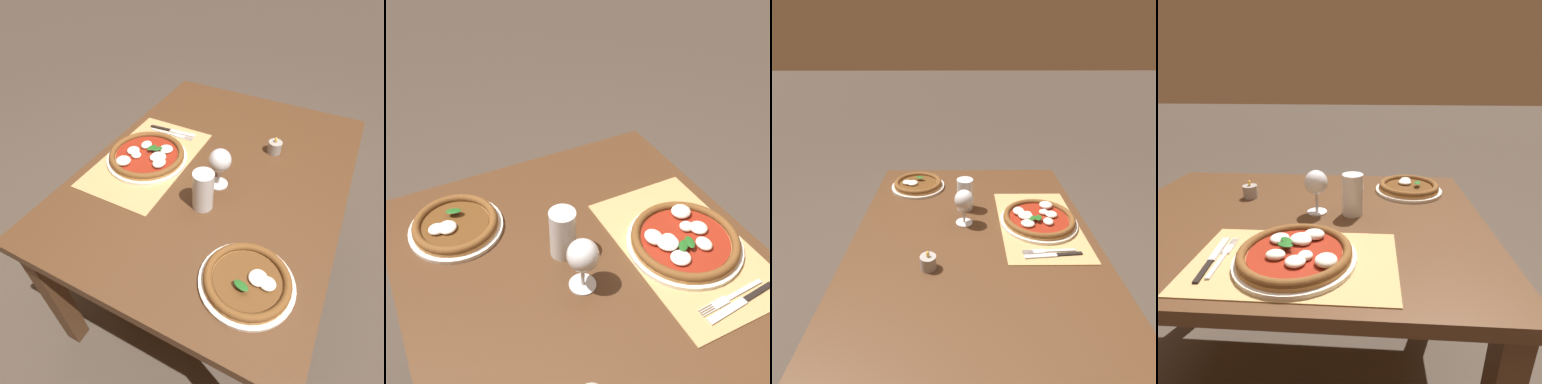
# 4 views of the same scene
# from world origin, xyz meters

# --- Properties ---
(dining_table) EXTENTS (1.28, 0.96, 0.74)m
(dining_table) POSITION_xyz_m (0.00, 0.00, 0.64)
(dining_table) COLOR #4C301C
(dining_table) RESTS_ON ground
(paper_placemat) EXTENTS (0.54, 0.33, 0.00)m
(paper_placemat) POSITION_xyz_m (0.06, -0.28, 0.74)
(paper_placemat) COLOR tan
(paper_placemat) RESTS_ON dining_table
(pizza_near) EXTENTS (0.32, 0.32, 0.05)m
(pizza_near) POSITION_xyz_m (0.07, -0.27, 0.76)
(pizza_near) COLOR silver
(pizza_near) RESTS_ON paper_placemat
(pizza_far) EXTENTS (0.27, 0.27, 0.04)m
(pizza_far) POSITION_xyz_m (0.41, 0.27, 0.76)
(pizza_far) COLOR silver
(pizza_far) RESTS_ON dining_table
(wine_glass) EXTENTS (0.08, 0.08, 0.16)m
(wine_glass) POSITION_xyz_m (0.07, 0.04, 0.85)
(wine_glass) COLOR silver
(wine_glass) RESTS_ON dining_table
(pint_glass) EXTENTS (0.07, 0.07, 0.15)m
(pint_glass) POSITION_xyz_m (0.20, 0.03, 0.81)
(pint_glass) COLOR silver
(pint_glass) RESTS_ON dining_table
(fork) EXTENTS (0.03, 0.20, 0.00)m
(fork) POSITION_xyz_m (-0.13, -0.27, 0.75)
(fork) COLOR #B7B7BC
(fork) RESTS_ON paper_placemat
(knife) EXTENTS (0.04, 0.22, 0.01)m
(knife) POSITION_xyz_m (-0.15, -0.28, 0.75)
(knife) COLOR black
(knife) RESTS_ON paper_placemat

